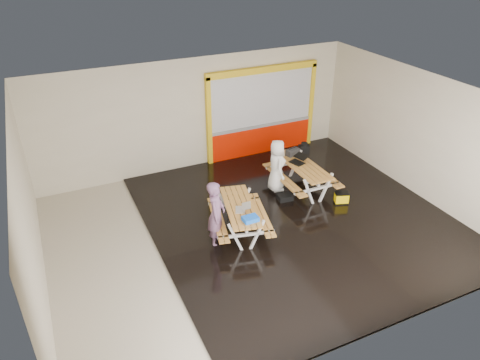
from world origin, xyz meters
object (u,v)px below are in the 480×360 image
dark_case (285,197)px  laptop_right (298,160)px  person_right (277,166)px  fluke_bag (341,198)px  toolbox (293,152)px  person_left (216,214)px  laptop_left (242,208)px  picnic_table_right (302,171)px  backpack (304,151)px  blue_pouch (250,219)px  picnic_table_left (240,212)px

dark_case → laptop_right: bearing=35.9°
person_right → fluke_bag: bearing=-123.0°
toolbox → fluke_bag: toolbox is taller
person_left → person_right: person_left is taller
dark_case → fluke_bag: (1.33, -0.81, 0.08)m
laptop_left → dark_case: 2.21m
laptop_right → toolbox: toolbox is taller
picnic_table_right → laptop_left: size_ratio=4.62×
laptop_left → backpack: size_ratio=0.91×
toolbox → person_right: bearing=-149.7°
picnic_table_right → laptop_left: 2.88m
picnic_table_right → dark_case: (-0.72, -0.32, -0.53)m
person_left → dark_case: 2.76m
picnic_table_right → dark_case: size_ratio=5.28×
laptop_left → dark_case: laptop_left is taller
picnic_table_right → person_right: (-0.74, 0.20, 0.24)m
laptop_left → fluke_bag: 3.21m
laptop_right → blue_pouch: 3.23m
picnic_table_left → laptop_right: laptop_right is taller
fluke_bag → blue_pouch: bearing=-167.5°
picnic_table_left → dark_case: bearing=24.8°
laptop_left → backpack: 3.88m
person_left → fluke_bag: bearing=-57.0°
toolbox → laptop_right: bearing=-101.2°
person_left → fluke_bag: (3.81, 0.17, -0.63)m
laptop_right → laptop_left: bearing=-148.6°
laptop_right → dark_case: (-0.69, -0.50, -0.79)m
person_left → laptop_left: size_ratio=3.65×
person_right → dark_case: size_ratio=3.74×
person_left → blue_pouch: bearing=-99.5°
laptop_left → dark_case: bearing=29.6°
laptop_left → blue_pouch: size_ratio=1.30×
picnic_table_left → blue_pouch: (-0.05, -0.69, 0.24)m
person_left → blue_pouch: size_ratio=4.74×
laptop_right → dark_case: size_ratio=1.37×
dark_case → fluke_bag: 1.56m
picnic_table_right → blue_pouch: blue_pouch is taller
picnic_table_left → toolbox: bearing=35.1°
person_left → backpack: bearing=-29.4°
laptop_left → person_right: bearing=40.8°
blue_pouch → dark_case: (1.84, 1.52, -0.72)m
blue_pouch → picnic_table_right: bearing=35.6°
toolbox → fluke_bag: (0.54, -1.80, -0.74)m
picnic_table_left → backpack: backpack is taller
laptop_left → backpack: backpack is taller
dark_case → person_right: bearing=91.6°
picnic_table_left → laptop_right: (2.48, 1.32, 0.31)m
picnic_table_left → laptop_left: bearing=-96.7°
person_right → backpack: person_right is taller
laptop_right → toolbox: bearing=78.8°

